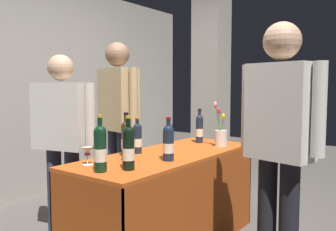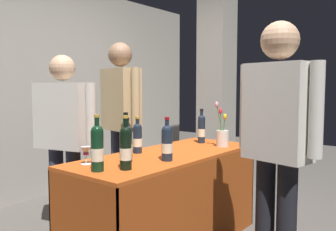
{
  "view_description": "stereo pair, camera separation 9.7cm",
  "coord_description": "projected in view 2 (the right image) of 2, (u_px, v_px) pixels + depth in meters",
  "views": [
    {
      "loc": [
        -2.19,
        -1.63,
        1.28
      ],
      "look_at": [
        0.0,
        0.0,
        1.06
      ],
      "focal_mm": 37.5,
      "sensor_mm": 36.0,
      "label": 1
    },
    {
      "loc": [
        -2.13,
        -1.71,
        1.28
      ],
      "look_at": [
        0.0,
        0.0,
        1.06
      ],
      "focal_mm": 37.5,
      "sensor_mm": 36.0,
      "label": 2
    }
  ],
  "objects": [
    {
      "name": "flower_vase",
      "position": [
        222.0,
        136.0,
        3.08
      ],
      "size": [
        0.11,
        0.11,
        0.4
      ],
      "color": "silver",
      "rests_on": "tasting_table"
    },
    {
      "name": "tasting_table",
      "position": [
        168.0,
        183.0,
        2.79
      ],
      "size": [
        1.71,
        0.66,
        0.76
      ],
      "color": "#B74C19",
      "rests_on": "ground_plane"
    },
    {
      "name": "wine_glass_near_vendor",
      "position": [
        86.0,
        152.0,
        2.37
      ],
      "size": [
        0.07,
        0.07,
        0.12
      ],
      "color": "silver",
      "rests_on": "tasting_table"
    },
    {
      "name": "display_bottle_5",
      "position": [
        97.0,
        147.0,
        2.17
      ],
      "size": [
        0.08,
        0.08,
        0.35
      ],
      "color": "black",
      "rests_on": "tasting_table"
    },
    {
      "name": "display_bottle_4",
      "position": [
        137.0,
        137.0,
        2.77
      ],
      "size": [
        0.07,
        0.07,
        0.29
      ],
      "color": "#192333",
      "rests_on": "tasting_table"
    },
    {
      "name": "display_bottle_3",
      "position": [
        201.0,
        128.0,
        3.27
      ],
      "size": [
        0.07,
        0.07,
        0.32
      ],
      "color": "#192333",
      "rests_on": "tasting_table"
    },
    {
      "name": "vendor_presenter",
      "position": [
        121.0,
        111.0,
        3.47
      ],
      "size": [
        0.3,
        0.6,
        1.71
      ],
      "rotation": [
        0.0,
        0.0,
        -1.79
      ],
      "color": "#2D3347",
      "rests_on": "ground_plane"
    },
    {
      "name": "back_partition",
      "position": [
        30.0,
        89.0,
        3.97
      ],
      "size": [
        5.5,
        0.12,
        2.51
      ],
      "primitive_type": "cube",
      "color": "#9E998E",
      "rests_on": "ground_plane"
    },
    {
      "name": "display_bottle_0",
      "position": [
        167.0,
        142.0,
        2.48
      ],
      "size": [
        0.08,
        0.08,
        0.31
      ],
      "color": "#192333",
      "rests_on": "tasting_table"
    },
    {
      "name": "vendor_assistant",
      "position": [
        64.0,
        129.0,
        2.92
      ],
      "size": [
        0.32,
        0.63,
        1.54
      ],
      "rotation": [
        0.0,
        0.0,
        -1.33
      ],
      "color": "#2D3347",
      "rests_on": "ground_plane"
    },
    {
      "name": "display_bottle_2",
      "position": [
        127.0,
        143.0,
        2.45
      ],
      "size": [
        0.07,
        0.07,
        0.31
      ],
      "color": "#192333",
      "rests_on": "tasting_table"
    },
    {
      "name": "taster_foreground_right",
      "position": [
        278.0,
        133.0,
        2.14
      ],
      "size": [
        0.28,
        0.55,
        1.67
      ],
      "rotation": [
        0.0,
        0.0,
        1.37
      ],
      "color": "black",
      "rests_on": "ground_plane"
    },
    {
      "name": "featured_wine_bottle",
      "position": [
        126.0,
        147.0,
        2.21
      ],
      "size": [
        0.08,
        0.08,
        0.34
      ],
      "color": "black",
      "rests_on": "tasting_table"
    },
    {
      "name": "concrete_pillar",
      "position": [
        217.0,
        72.0,
        4.71
      ],
      "size": [
        0.39,
        0.39,
        2.97
      ],
      "primitive_type": "cube",
      "color": "gray",
      "rests_on": "ground_plane"
    },
    {
      "name": "display_bottle_1",
      "position": [
        126.0,
        138.0,
        2.66
      ],
      "size": [
        0.08,
        0.08,
        0.33
      ],
      "color": "#38230F",
      "rests_on": "tasting_table"
    }
  ]
}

